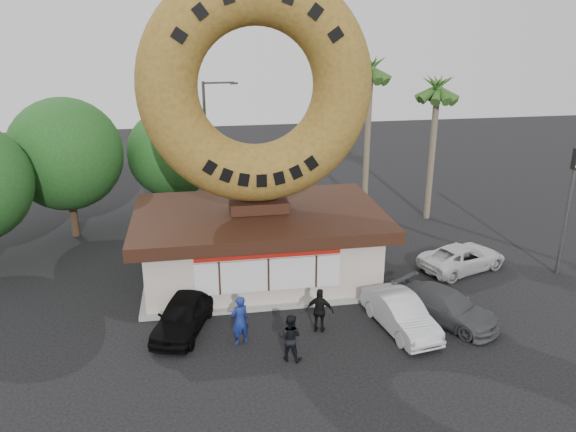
# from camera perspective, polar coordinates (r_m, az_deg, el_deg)

# --- Properties ---
(ground) EXTENTS (90.00, 90.00, 0.00)m
(ground) POSITION_cam_1_polar(r_m,az_deg,el_deg) (21.39, -0.87, -13.12)
(ground) COLOR black
(ground) RESTS_ON ground
(donut_shop) EXTENTS (11.20, 7.20, 3.80)m
(donut_shop) POSITION_cam_1_polar(r_m,az_deg,el_deg) (25.85, -2.92, -2.68)
(donut_shop) COLOR #B9AD9E
(donut_shop) RESTS_ON ground
(giant_donut) EXTENTS (9.94, 2.53, 9.94)m
(giant_donut) POSITION_cam_1_polar(r_m,az_deg,el_deg) (24.10, -3.22, 12.93)
(giant_donut) COLOR olive
(giant_donut) RESTS_ON donut_shop
(tree_west) EXTENTS (6.00, 6.00, 7.65)m
(tree_west) POSITION_cam_1_polar(r_m,az_deg,el_deg) (32.28, -21.67, 5.85)
(tree_west) COLOR #473321
(tree_west) RESTS_ON ground
(tree_mid) EXTENTS (5.20, 5.20, 6.63)m
(tree_mid) POSITION_cam_1_polar(r_m,az_deg,el_deg) (33.67, -11.67, 6.27)
(tree_mid) COLOR #473321
(tree_mid) RESTS_ON ground
(palm_near) EXTENTS (2.60, 2.60, 9.75)m
(palm_near) POSITION_cam_1_polar(r_m,az_deg,el_deg) (33.53, 8.37, 14.03)
(palm_near) COLOR #726651
(palm_near) RESTS_ON ground
(palm_far) EXTENTS (2.60, 2.60, 8.75)m
(palm_far) POSITION_cam_1_polar(r_m,az_deg,el_deg) (33.49, 14.93, 11.98)
(palm_far) COLOR #726651
(palm_far) RESTS_ON ground
(street_lamp) EXTENTS (2.11, 0.20, 8.00)m
(street_lamp) POSITION_cam_1_polar(r_m,az_deg,el_deg) (34.53, -8.10, 7.59)
(street_lamp) COLOR #59595E
(street_lamp) RESTS_ON ground
(traffic_signal) EXTENTS (0.30, 0.38, 6.07)m
(traffic_signal) POSITION_cam_1_polar(r_m,az_deg,el_deg) (28.50, 26.74, 1.80)
(traffic_signal) COLOR #59595E
(traffic_signal) RESTS_ON ground
(person_left) EXTENTS (0.84, 0.71, 1.97)m
(person_left) POSITION_cam_1_polar(r_m,az_deg,el_deg) (21.13, -4.91, -10.52)
(person_left) COLOR navy
(person_left) RESTS_ON ground
(person_center) EXTENTS (1.06, 0.97, 1.77)m
(person_center) POSITION_cam_1_polar(r_m,az_deg,el_deg) (20.25, 0.20, -12.23)
(person_center) COLOR black
(person_center) RESTS_ON ground
(person_right) EXTENTS (1.15, 0.82, 1.81)m
(person_right) POSITION_cam_1_polar(r_m,az_deg,el_deg) (21.88, 3.26, -9.58)
(person_right) COLOR black
(person_right) RESTS_ON ground
(car_black) EXTENTS (2.82, 4.36, 1.38)m
(car_black) POSITION_cam_1_polar(r_m,az_deg,el_deg) (22.40, -10.62, -9.80)
(car_black) COLOR black
(car_black) RESTS_ON ground
(car_silver) EXTENTS (2.13, 4.30, 1.35)m
(car_silver) POSITION_cam_1_polar(r_m,az_deg,el_deg) (22.55, 11.37, -9.68)
(car_silver) COLOR silver
(car_silver) RESTS_ON ground
(car_grey) EXTENTS (3.90, 4.66, 1.28)m
(car_grey) POSITION_cam_1_polar(r_m,az_deg,el_deg) (23.58, 15.75, -8.80)
(car_grey) COLOR #4F5053
(car_grey) RESTS_ON ground
(car_white) EXTENTS (4.88, 3.42, 1.24)m
(car_white) POSITION_cam_1_polar(r_m,az_deg,el_deg) (28.36, 17.30, -4.03)
(car_white) COLOR silver
(car_white) RESTS_ON ground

